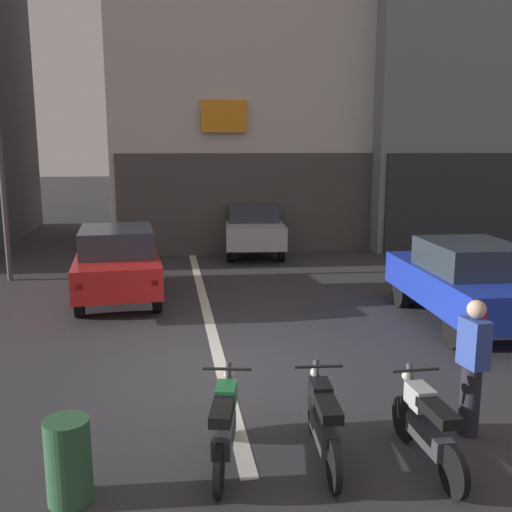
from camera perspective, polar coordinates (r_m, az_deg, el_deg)
The scene contains 11 objects.
ground_plane at distance 9.05m, azimuth -3.42°, elevation -11.30°, with size 120.00×120.00×0.00m, color #333338.
lane_centre_line at distance 14.76m, azimuth -5.70°, elevation -2.52°, with size 0.20×18.00×0.01m, color silver.
building_mid_block at distance 21.95m, azimuth -2.21°, elevation 18.75°, with size 8.55×7.29×12.87m.
car_red_crossing_near at distance 13.22m, azimuth -13.62°, elevation -0.45°, with size 2.05×4.21×1.64m.
car_blue_parked_kerbside at distance 11.70m, azimuth 20.21°, elevation -2.27°, with size 1.97×4.18×1.64m.
car_silver_down_street at distance 18.42m, azimuth -0.24°, elevation 3.00°, with size 2.18×4.26×1.64m.
motorcycle_green_row_leftmost at distance 6.46m, azimuth -3.15°, elevation -16.36°, with size 0.55×1.65×0.98m.
motorcycle_black_row_left_mid at distance 6.56m, azimuth 6.71°, elevation -15.99°, with size 0.55×1.67×0.98m.
motorcycle_silver_row_centre at distance 6.68m, azimuth 16.66°, elevation -15.86°, with size 0.55×1.67×0.98m.
person_by_motorcycles at distance 7.33m, azimuth 20.74°, elevation -10.29°, with size 0.27×0.39×1.67m.
trash_bin at distance 6.14m, azimuth -18.17°, elevation -18.81°, with size 0.44×0.44×0.85m, color #2D5938.
Camera 1 is at (-0.78, -8.34, 3.41)m, focal length 40.14 mm.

